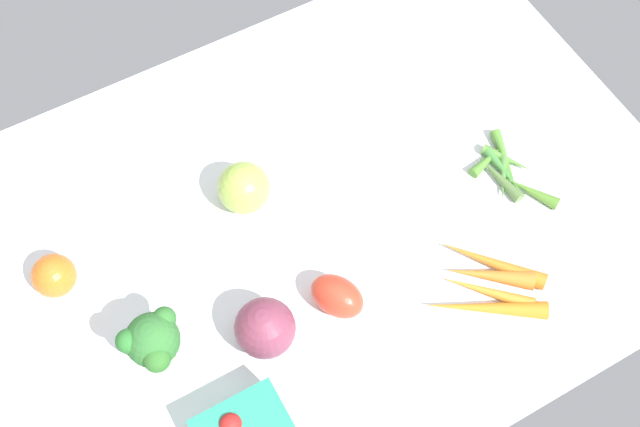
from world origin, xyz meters
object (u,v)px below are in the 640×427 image
object	(u,v)px
roma_tomato	(337,296)
broccoli_head	(153,342)
heirloom_tomato_green	(244,188)
heirloom_tomato_orange	(54,276)
carrot_bunch	(488,284)
red_onion_center	(265,328)
okra_pile	(506,171)

from	to	relation	value
roma_tomato	broccoli_head	world-z (taller)	broccoli_head
heirloom_tomato_green	broccoli_head	world-z (taller)	broccoli_head
broccoli_head	heirloom_tomato_orange	world-z (taller)	broccoli_head
carrot_bunch	heirloom_tomato_orange	distance (cm)	59.72
roma_tomato	heirloom_tomato_green	size ratio (longest dim) A/B	1.01
heirloom_tomato_green	carrot_bunch	xyz separation A→B (cm)	(-23.05, 28.94, -2.58)
heirloom_tomato_green	heirloom_tomato_orange	size ratio (longest dim) A/B	1.26
heirloom_tomato_green	red_onion_center	world-z (taller)	red_onion_center
carrot_bunch	broccoli_head	bearing A→B (deg)	-15.96
heirloom_tomato_green	broccoli_head	distance (cm)	26.66
heirloom_tomato_orange	okra_pile	xyz separation A→B (cm)	(-65.03, 15.58, -2.19)
heirloom_tomato_orange	red_onion_center	bearing A→B (deg)	135.38
roma_tomato	carrot_bunch	distance (cm)	21.14
roma_tomato	carrot_bunch	size ratio (longest dim) A/B	0.42
roma_tomato	red_onion_center	xyz separation A→B (cm)	(10.83, -0.17, 1.41)
roma_tomato	carrot_bunch	bearing A→B (deg)	-140.96
carrot_bunch	red_onion_center	bearing A→B (deg)	-15.29
red_onion_center	roma_tomato	bearing A→B (deg)	179.08
red_onion_center	okra_pile	distance (cm)	43.96
roma_tomato	broccoli_head	distance (cm)	25.13
red_onion_center	broccoli_head	distance (cm)	14.47
heirloom_tomato_green	roma_tomato	bearing A→B (deg)	99.76
roma_tomato	heirloom_tomato_green	xyz separation A→B (cm)	(3.58, -20.83, 1.15)
okra_pile	roma_tomato	bearing A→B (deg)	10.19
heirloom_tomato_orange	okra_pile	size ratio (longest dim) A/B	0.39
heirloom_tomato_green	heirloom_tomato_orange	xyz separation A→B (cm)	(28.81, -0.61, -0.78)
heirloom_tomato_green	broccoli_head	xyz separation A→B (cm)	(20.83, 16.39, 2.87)
roma_tomato	carrot_bunch	xyz separation A→B (cm)	(-19.47, 8.11, -1.43)
okra_pile	heirloom_tomato_green	bearing A→B (deg)	-22.45
heirloom_tomato_orange	heirloom_tomato_green	bearing A→B (deg)	178.78
broccoli_head	heirloom_tomato_green	bearing A→B (deg)	-141.80
heirloom_tomato_green	heirloom_tomato_orange	bearing A→B (deg)	-1.22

